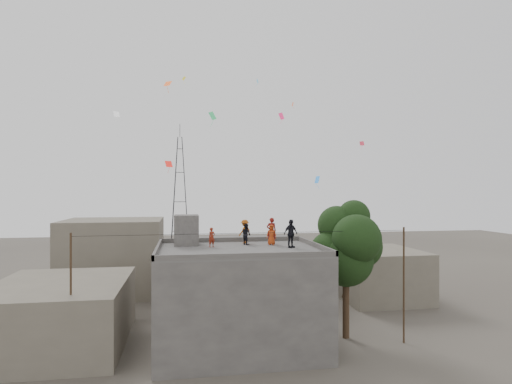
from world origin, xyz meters
The scene contains 18 objects.
ground centered at (0.00, 0.00, 0.00)m, with size 140.00×140.00×0.00m, color #46403A.
main_building centered at (0.00, 0.00, 3.05)m, with size 10.00×8.00×6.10m.
parapet centered at (0.00, 0.00, 6.25)m, with size 10.00×8.00×0.30m.
stair_head_box centered at (-3.20, 2.60, 7.10)m, with size 1.60×1.80×2.00m, color #474543.
neighbor_west centered at (-11.00, 2.00, 2.00)m, with size 8.00×10.00×4.00m, color #635B4E.
neighbor_north centered at (2.00, 14.00, 2.50)m, with size 12.00×9.00×5.00m, color #474543.
neighbor_northwest centered at (-10.00, 16.00, 3.50)m, with size 9.00×8.00×7.00m, color #635B4E.
neighbor_east centered at (14.00, 10.00, 2.20)m, with size 7.00×8.00×4.40m, color #635B4E.
tree centered at (7.37, 0.60, 6.10)m, with size 4.90×4.60×9.10m.
utility_line centered at (0.50, -1.25, 3.83)m, with size 20.12×0.62×7.40m.
transmission_tower centered at (-4.00, 40.00, 9.07)m, with size 2.97×2.97×20.01m.
person_red_adult centered at (2.49, 2.02, 7.00)m, with size 0.66×0.43×1.80m, color maroon.
person_orange_child centered at (2.40, 1.62, 6.78)m, with size 0.66×0.43×1.36m, color #B23C14.
person_dark_child centered at (0.76, 2.03, 6.80)m, with size 0.68×0.53×1.41m, color black.
person_dark_adult centered at (3.33, 0.03, 7.00)m, with size 1.06×0.44×1.80m, color black.
person_orange_adult centered at (0.79, 2.87, 6.91)m, with size 1.05×0.60×1.62m, color #A14B12.
person_red_child centered at (-1.60, 1.16, 6.73)m, with size 0.46×0.30×1.26m, color maroon.
kites centered at (0.90, 6.55, 14.90)m, with size 20.87×15.91×9.95m.
Camera 1 is at (-3.34, -26.33, 9.67)m, focal length 30.00 mm.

